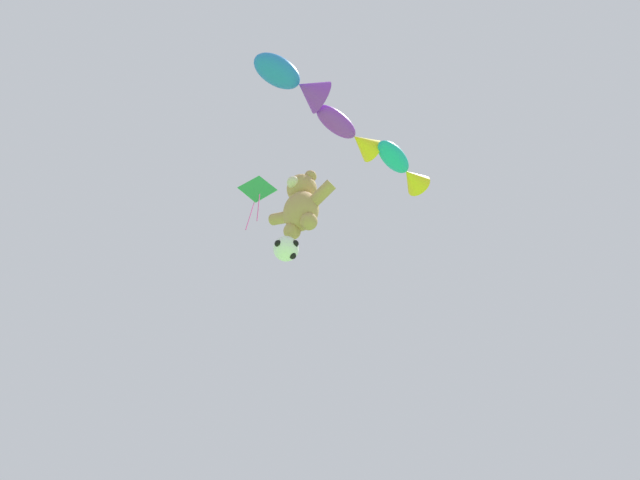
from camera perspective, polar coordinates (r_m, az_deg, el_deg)
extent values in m
ellipsoid|color=tan|center=(14.87, -2.19, 3.32)|extent=(1.13, 0.97, 1.38)
sphere|color=tan|center=(15.65, -2.09, 5.84)|extent=(0.95, 0.95, 0.95)
sphere|color=beige|center=(15.40, -3.06, 6.58)|extent=(0.40, 0.40, 0.40)
sphere|color=tan|center=(16.08, -3.00, 6.09)|extent=(0.39, 0.39, 0.39)
cylinder|color=tan|center=(15.43, -4.52, 2.51)|extent=(0.82, 0.37, 0.64)
sphere|color=tan|center=(14.54, -3.20, 1.02)|extent=(0.51, 0.51, 0.51)
sphere|color=tan|center=(15.80, -1.09, 7.29)|extent=(0.39, 0.39, 0.39)
cylinder|color=tan|center=(14.71, 0.31, 5.43)|extent=(0.82, 0.37, 0.64)
sphere|color=tan|center=(14.25, -1.30, 2.13)|extent=(0.51, 0.51, 0.51)
sphere|color=white|center=(13.82, -3.90, -1.00)|extent=(0.72, 0.72, 0.72)
sphere|color=black|center=(13.66, -2.86, -0.41)|extent=(0.20, 0.20, 0.20)
sphere|color=black|center=(14.13, -3.49, -0.93)|extent=(0.20, 0.20, 0.20)
sphere|color=black|center=(13.61, -4.81, -0.41)|extent=(0.20, 0.20, 0.20)
sphere|color=black|center=(13.62, -3.15, -1.79)|extent=(0.20, 0.20, 0.20)
ellipsoid|color=#19ADB2|center=(16.26, 8.39, 9.36)|extent=(0.72, 1.48, 0.58)
cone|color=yellow|center=(16.90, 10.54, 6.91)|extent=(0.87, 0.83, 0.85)
sphere|color=black|center=(16.13, 7.39, 10.74)|extent=(0.15, 0.15, 0.15)
ellipsoid|color=purple|center=(15.59, 1.86, 13.33)|extent=(0.90, 1.62, 0.55)
cone|color=yellow|center=(16.08, 4.99, 10.89)|extent=(0.95, 0.97, 0.82)
sphere|color=black|center=(15.54, 0.49, 14.65)|extent=(0.14, 0.14, 0.14)
ellipsoid|color=blue|center=(15.10, -4.91, 18.66)|extent=(1.26, 1.64, 0.72)
cone|color=purple|center=(15.34, -1.12, 16.66)|extent=(1.25, 1.09, 1.06)
sphere|color=black|center=(15.19, -6.47, 19.79)|extent=(0.19, 0.19, 0.19)
cube|color=green|center=(17.91, -7.17, 5.82)|extent=(1.06, 0.98, 1.42)
cylinder|color=#E53F9E|center=(17.07, -7.97, 2.83)|extent=(0.03, 0.24, 1.59)
cylinder|color=#E53F9E|center=(16.98, -7.06, 3.73)|extent=(0.03, 0.07, 1.32)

